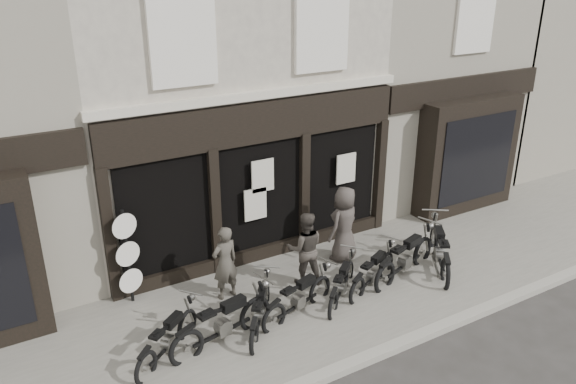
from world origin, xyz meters
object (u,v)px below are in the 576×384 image
motorcycle_1 (223,326)px  motorcycle_6 (405,261)px  man_right (344,224)px  motorcycle_5 (373,275)px  motorcycle_4 (342,286)px  man_left (225,263)px  advert_sign_post (128,261)px  motorcycle_2 (260,313)px  motorcycle_3 (299,301)px  motorcycle_0 (168,342)px  man_centre (305,248)px  motorcycle_7 (439,253)px

motorcycle_1 → motorcycle_6: 4.55m
motorcycle_1 → man_right: 4.04m
motorcycle_5 → man_right: size_ratio=1.01×
motorcycle_4 → motorcycle_5: bearing=-37.4°
man_left → advert_sign_post: (-1.76, 0.82, 0.14)m
motorcycle_2 → motorcycle_3: 0.86m
motorcycle_0 → advert_sign_post: bearing=54.8°
motorcycle_6 → man_right: (-0.81, 1.26, 0.59)m
motorcycle_4 → man_centre: 1.13m
motorcycle_2 → motorcycle_7: motorcycle_7 is taller
motorcycle_3 → advert_sign_post: bearing=126.1°
motorcycle_3 → man_centre: bearing=34.8°
motorcycle_0 → motorcycle_1: 1.03m
man_left → man_right: 3.08m
motorcycle_7 → man_right: size_ratio=1.11×
motorcycle_6 → man_centre: 2.36m
motorcycle_7 → man_centre: 3.26m
motorcycle_4 → man_centre: (-0.36, 0.89, 0.59)m
motorcycle_5 → advert_sign_post: advert_sign_post is taller
motorcycle_7 → man_right: bearing=86.7°
motorcycle_0 → man_left: 2.12m
motorcycle_2 → man_centre: man_centre is taller
motorcycle_3 → motorcycle_4: size_ratio=1.24×
motorcycle_5 → man_right: (0.12, 1.28, 0.66)m
motorcycle_7 → man_left: 5.01m
motorcycle_1 → motorcycle_3: bearing=-9.1°
motorcycle_6 → motorcycle_7: bearing=-24.7°
motorcycle_3 → man_right: (2.05, 1.35, 0.65)m
motorcycle_0 → man_left: size_ratio=1.01×
advert_sign_post → man_centre: bearing=-34.1°
motorcycle_4 → motorcycle_6: bearing=-38.1°
motorcycle_0 → motorcycle_6: bearing=-37.6°
motorcycle_4 → man_left: bearing=109.8°
man_centre → motorcycle_5: bearing=168.8°
motorcycle_0 → motorcycle_5: (4.62, -0.02, 0.01)m
motorcycle_1 → motorcycle_2: motorcycle_1 is taller
motorcycle_1 → motorcycle_3: 1.68m
motorcycle_2 → advert_sign_post: bearing=79.9°
motorcycle_3 → man_right: bearing=16.1°
motorcycle_1 → motorcycle_7: bearing=-11.5°
motorcycle_0 → advert_sign_post: size_ratio=0.75×
motorcycle_1 → motorcycle_3: (1.68, 0.08, -0.05)m
motorcycle_6 → man_left: man_left is taller
man_right → motorcycle_7: bearing=122.2°
motorcycle_5 → motorcycle_6: 0.93m
motorcycle_7 → man_right: 2.30m
motorcycle_6 → man_right: man_right is taller
motorcycle_4 → motorcycle_1: bearing=142.4°
motorcycle_0 → motorcycle_7: bearing=-38.7°
motorcycle_4 → man_left: (-2.10, 1.23, 0.57)m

